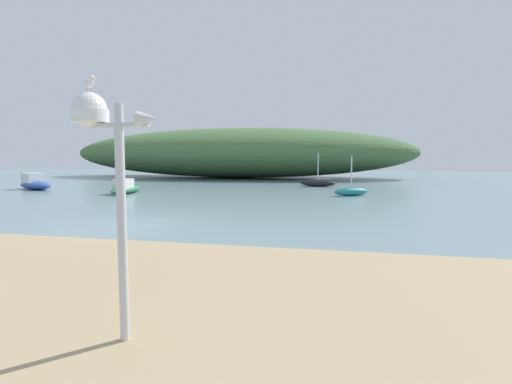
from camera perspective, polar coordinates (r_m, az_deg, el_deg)
The scene contains 8 objects.
ground_plane at distance 16.08m, azimuth -16.92°, elevation -4.41°, with size 120.00×120.00×0.00m, color gray.
distant_hill at distance 49.39m, azimuth -2.77°, elevation 5.54°, with size 42.33×14.63×5.96m, color #476B3D.
mast_structure at distance 5.49m, azimuth -20.99°, elevation 6.87°, with size 1.19×0.47×3.20m.
seagull_on_radar at distance 5.65m, azimuth -22.57°, elevation 14.13°, with size 0.26×0.16×0.20m.
motorboat_far_left at distance 36.02m, azimuth -28.83°, elevation 1.07°, with size 4.41×3.18×1.27m.
sailboat_centre_water at distance 34.81m, azimuth 8.75°, elevation 1.27°, with size 2.99×0.99×2.86m.
motorboat_outer_mooring at distance 29.44m, azimuth -18.01°, elevation 0.53°, with size 1.55×4.05×1.03m.
sailboat_near_shore at distance 27.16m, azimuth 13.30°, elevation 0.09°, with size 2.49×1.85×2.58m.
Camera 1 is at (7.90, -13.76, 2.59)m, focal length 28.26 mm.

